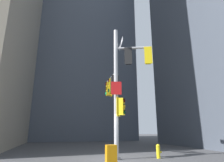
{
  "coord_description": "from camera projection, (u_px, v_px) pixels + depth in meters",
  "views": [
    {
      "loc": [
        -3.29,
        -10.72,
        1.62
      ],
      "look_at": [
        -0.25,
        0.01,
        4.57
      ],
      "focal_mm": 29.75,
      "sensor_mm": 36.0,
      "label": 1
    }
  ],
  "objects": [
    {
      "name": "building_mid_block",
      "position": [
        81.0,
        51.0,
        39.22
      ],
      "size": [
        17.55,
        17.55,
        35.69
      ],
      "primitive_type": "cube",
      "color": "#4C5460",
      "rests_on": "ground"
    },
    {
      "name": "ground",
      "position": [
        116.0,
        160.0,
        10.43
      ],
      "size": [
        120.0,
        120.0,
        0.0
      ],
      "primitive_type": "plane",
      "color": "#474749"
    },
    {
      "name": "signal_pole_assembly",
      "position": [
        120.0,
        83.0,
        11.88
      ],
      "size": [
        2.53,
        3.34,
        8.11
      ],
      "color": "#B2B2B5",
      "rests_on": "ground"
    },
    {
      "name": "newspaper_box",
      "position": [
        111.0,
        157.0,
        7.82
      ],
      "size": [
        0.45,
        0.36,
        1.0
      ],
      "color": "orange",
      "rests_on": "ground"
    },
    {
      "name": "fire_hydrant",
      "position": [
        158.0,
        151.0,
        10.96
      ],
      "size": [
        0.33,
        0.23,
        0.8
      ],
      "color": "yellow",
      "rests_on": "ground"
    }
  ]
}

